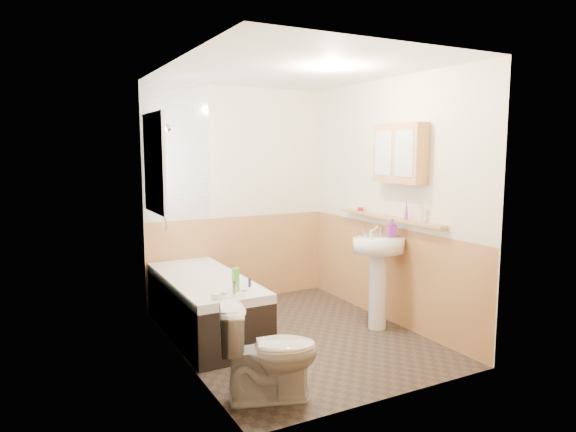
# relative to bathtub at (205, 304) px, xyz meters

# --- Properties ---
(floor) EXTENTS (2.80, 2.80, 0.00)m
(floor) POSITION_rel_bathtub_xyz_m (0.73, -0.50, -0.29)
(floor) COLOR #2E2520
(floor) RESTS_ON ground
(ceiling) EXTENTS (2.80, 2.80, 0.00)m
(ceiling) POSITION_rel_bathtub_xyz_m (0.73, -0.50, 2.21)
(ceiling) COLOR white
(ceiling) RESTS_ON ground
(wall_back) EXTENTS (2.20, 0.02, 2.50)m
(wall_back) POSITION_rel_bathtub_xyz_m (0.73, 0.91, 0.96)
(wall_back) COLOR #F4E7CA
(wall_back) RESTS_ON ground
(wall_front) EXTENTS (2.20, 0.02, 2.50)m
(wall_front) POSITION_rel_bathtub_xyz_m (0.73, -1.91, 0.96)
(wall_front) COLOR #F4E7CA
(wall_front) RESTS_ON ground
(wall_left) EXTENTS (0.02, 2.80, 2.50)m
(wall_left) POSITION_rel_bathtub_xyz_m (-0.38, -0.50, 0.96)
(wall_left) COLOR #F4E7CA
(wall_left) RESTS_ON ground
(wall_right) EXTENTS (0.02, 2.80, 2.50)m
(wall_right) POSITION_rel_bathtub_xyz_m (1.84, -0.50, 0.96)
(wall_right) COLOR #F4E7CA
(wall_right) RESTS_ON ground
(wainscot_right) EXTENTS (0.01, 2.80, 1.00)m
(wainscot_right) POSITION_rel_bathtub_xyz_m (1.82, -0.50, 0.21)
(wainscot_right) COLOR tan
(wainscot_right) RESTS_ON wall_right
(wainscot_front) EXTENTS (2.20, 0.01, 1.00)m
(wainscot_front) POSITION_rel_bathtub_xyz_m (0.73, -1.89, 0.21)
(wainscot_front) COLOR tan
(wainscot_front) RESTS_ON wall_front
(wainscot_back) EXTENTS (2.20, 0.01, 1.00)m
(wainscot_back) POSITION_rel_bathtub_xyz_m (0.73, 0.88, 0.21)
(wainscot_back) COLOR tan
(wainscot_back) RESTS_ON wall_back
(tile_cladding_left) EXTENTS (0.01, 2.80, 2.50)m
(tile_cladding_left) POSITION_rel_bathtub_xyz_m (-0.36, -0.50, 0.96)
(tile_cladding_left) COLOR white
(tile_cladding_left) RESTS_ON wall_left
(tile_return_back) EXTENTS (0.75, 0.01, 1.50)m
(tile_return_back) POSITION_rel_bathtub_xyz_m (0.00, 0.88, 1.46)
(tile_return_back) COLOR white
(tile_return_back) RESTS_ON wall_back
(window) EXTENTS (0.03, 0.79, 0.99)m
(window) POSITION_rel_bathtub_xyz_m (-0.33, 0.45, 1.36)
(window) COLOR white
(window) RESTS_ON wall_left
(bathtub) EXTENTS (0.70, 1.74, 0.70)m
(bathtub) POSITION_rel_bathtub_xyz_m (0.00, 0.00, 0.00)
(bathtub) COLOR black
(bathtub) RESTS_ON floor
(shower_riser) EXTENTS (0.10, 0.08, 1.18)m
(shower_riser) POSITION_rel_bathtub_xyz_m (-0.31, 0.18, 1.40)
(shower_riser) COLOR silver
(shower_riser) RESTS_ON wall_left
(toilet) EXTENTS (0.79, 0.60, 0.69)m
(toilet) POSITION_rel_bathtub_xyz_m (-0.03, -1.50, 0.05)
(toilet) COLOR white
(toilet) RESTS_ON floor
(sink) EXTENTS (0.54, 0.44, 1.04)m
(sink) POSITION_rel_bathtub_xyz_m (1.57, -0.68, 0.37)
(sink) COLOR white
(sink) RESTS_ON floor
(pine_shelf) EXTENTS (0.10, 1.53, 0.03)m
(pine_shelf) POSITION_rel_bathtub_xyz_m (1.77, -0.58, 0.80)
(pine_shelf) COLOR tan
(pine_shelf) RESTS_ON wall_right
(medicine_cabinet) EXTENTS (0.16, 0.64, 0.57)m
(medicine_cabinet) POSITION_rel_bathtub_xyz_m (1.74, -0.75, 1.45)
(medicine_cabinet) COLOR tan
(medicine_cabinet) RESTS_ON wall_right
(foam_can) EXTENTS (0.06, 0.06, 0.16)m
(foam_can) POSITION_rel_bathtub_xyz_m (1.77, -1.05, 0.90)
(foam_can) COLOR silver
(foam_can) RESTS_ON pine_shelf
(green_bottle) EXTENTS (0.04, 0.04, 0.19)m
(green_bottle) POSITION_rel_bathtub_xyz_m (1.77, -0.84, 0.92)
(green_bottle) COLOR purple
(green_bottle) RESTS_ON pine_shelf
(black_jar) EXTENTS (0.08, 0.08, 0.04)m
(black_jar) POSITION_rel_bathtub_xyz_m (1.77, -0.09, 0.84)
(black_jar) COLOR maroon
(black_jar) RESTS_ON pine_shelf
(soap_bottle) EXTENTS (0.14, 0.20, 0.08)m
(soap_bottle) POSITION_rel_bathtub_xyz_m (1.70, -0.72, 0.67)
(soap_bottle) COLOR purple
(soap_bottle) RESTS_ON sink
(clear_bottle) EXTENTS (0.04, 0.04, 0.09)m
(clear_bottle) POSITION_rel_bathtub_xyz_m (1.43, -0.74, 0.68)
(clear_bottle) COLOR silver
(clear_bottle) RESTS_ON sink
(blue_gel) EXTENTS (0.06, 0.04, 0.21)m
(blue_gel) POSITION_rel_bathtub_xyz_m (0.08, -0.62, 0.37)
(blue_gel) COLOR #59C647
(blue_gel) RESTS_ON bathtub
(cream_jar) EXTENTS (0.10, 0.10, 0.05)m
(cream_jar) POSITION_rel_bathtub_xyz_m (-0.16, -0.76, 0.29)
(cream_jar) COLOR silver
(cream_jar) RESTS_ON bathtub
(orange_bottle) EXTENTS (0.03, 0.03, 0.08)m
(orange_bottle) POSITION_rel_bathtub_xyz_m (0.24, -0.54, 0.31)
(orange_bottle) COLOR navy
(orange_bottle) RESTS_ON bathtub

